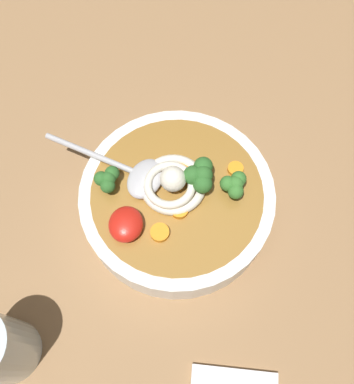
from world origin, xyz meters
The scene contains 12 objects.
table_slab centered at (0.00, 0.00, 1.27)cm, with size 134.69×134.69×2.54cm, color #936D47.
soup_bowl centered at (1.33, -3.19, 5.31)cm, with size 25.62×25.62×5.35cm.
noodle_pile centered at (0.67, -3.84, 9.09)cm, with size 9.52×9.33×3.83cm.
soup_spoon centered at (-0.81, -8.65, 8.69)cm, with size 9.46×17.25×1.60cm.
chili_sauce_dollop centered at (6.47, -9.19, 8.96)cm, with size 4.73×4.26×2.13cm, color red.
broccoli_floret_left centered at (0.85, -12.03, 9.73)cm, with size 3.71×3.19×2.93cm.
broccoli_floret_rear centered at (-0.11, -0.20, 10.30)cm, with size 4.86×4.18×3.84cm.
broccoli_floret_center centered at (0.73, 4.00, 9.84)cm, with size 3.93×3.38×3.10cm.
carrot_slice_beside_noodles centered at (-1.63, -2.16, 8.29)cm, with size 2.57×2.57×0.79cm, color orange.
carrot_slice_right centered at (3.99, -2.73, 8.29)cm, with size 2.25×2.25×0.79cm, color orange.
carrot_slice_far centered at (-2.26, 4.36, 8.24)cm, with size 2.08×2.08×0.69cm, color orange.
carrot_slice_front centered at (7.11, -4.99, 8.29)cm, with size 2.36×2.36×0.78cm, color orange.
Camera 1 is at (23.04, -2.02, 55.70)cm, focal length 37.93 mm.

